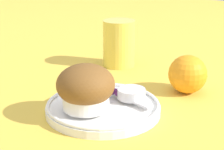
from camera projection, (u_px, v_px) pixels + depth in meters
ground_plane at (93, 112)px, 0.67m from camera, size 3.00×3.00×0.00m
plate at (103, 107)px, 0.67m from camera, size 0.20×0.20×0.02m
muffin at (86, 88)px, 0.63m from camera, size 0.10×0.10×0.08m
cream_ramekin at (131, 93)px, 0.68m from camera, size 0.05×0.05×0.02m
berry_pair at (115, 91)px, 0.69m from camera, size 0.03×0.02×0.02m
butter_knife at (120, 94)px, 0.69m from camera, size 0.16×0.05×0.00m
orange_fruit at (188, 74)px, 0.75m from camera, size 0.08×0.08×0.08m
juice_glass at (119, 43)px, 0.91m from camera, size 0.08×0.08×0.11m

